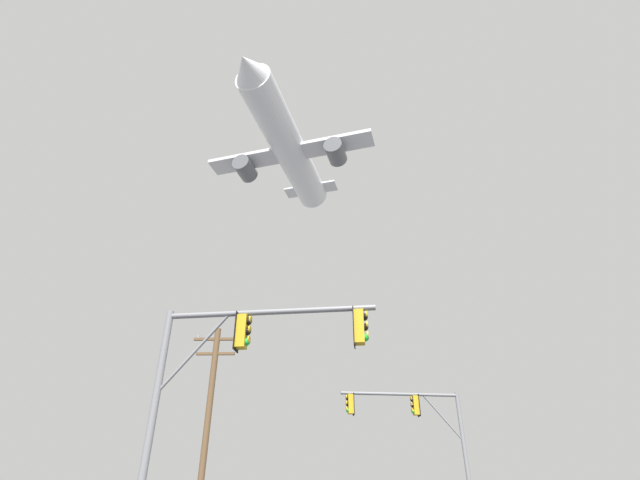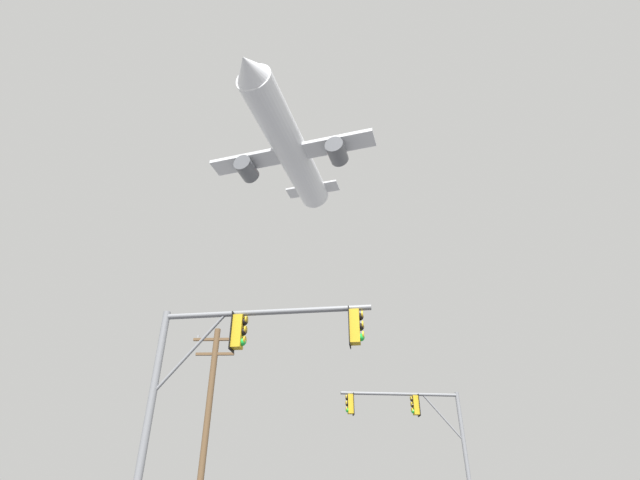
# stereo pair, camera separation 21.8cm
# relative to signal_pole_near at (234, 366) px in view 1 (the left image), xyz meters

# --- Properties ---
(signal_pole_near) EXTENTS (5.83, 0.86, 6.34)m
(signal_pole_near) POSITION_rel_signal_pole_near_xyz_m (0.00, 0.00, 0.00)
(signal_pole_near) COLOR slate
(signal_pole_near) RESTS_ON ground
(signal_pole_far) EXTENTS (6.02, 1.01, 6.46)m
(signal_pole_far) POSITION_rel_signal_pole_near_xyz_m (6.96, 12.01, 0.10)
(signal_pole_far) COLOR slate
(signal_pole_far) RESTS_ON ground
(utility_pole) EXTENTS (2.20, 0.28, 8.84)m
(utility_pole) POSITION_rel_signal_pole_near_xyz_m (-2.81, 9.14, -0.04)
(utility_pole) COLOR brown
(utility_pole) RESTS_ON ground
(airplane) EXTENTS (21.24, 27.50, 7.55)m
(airplane) POSITION_rel_signal_pole_near_xyz_m (-2.34, 31.76, 35.27)
(airplane) COLOR white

